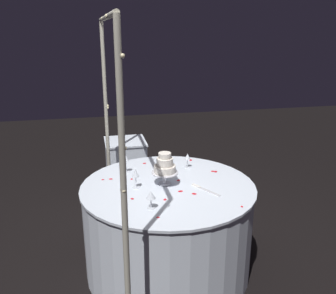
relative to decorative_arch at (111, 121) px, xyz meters
The scene contains 24 objects.
ground_plane 1.44m from the decorative_arch, 90.00° to the right, with size 12.00×12.00×0.00m, color black.
decorative_arch is the anchor object (origin of this frame).
main_table 1.06m from the decorative_arch, 90.00° to the right, with size 1.45×1.45×0.80m.
side_table 1.61m from the decorative_arch, ahead, with size 0.46×0.46×0.82m.
tiered_cake 0.59m from the decorative_arch, 86.10° to the right, with size 0.22×0.22×0.28m.
wine_glass_0 0.48m from the decorative_arch, 88.05° to the right, with size 0.06×0.06×0.17m.
wine_glass_1 0.58m from the decorative_arch, 19.77° to the right, with size 0.06×0.06×0.17m.
wine_glass_2 0.64m from the decorative_arch, 148.14° to the right, with size 0.07×0.07×0.13m.
wine_glass_3 0.92m from the decorative_arch, 62.68° to the right, with size 0.06×0.06×0.14m.
cake_knife 0.91m from the decorative_arch, 101.80° to the right, with size 0.27×0.17×0.01m.
rose_petal_0 1.10m from the decorative_arch, 77.91° to the right, with size 0.04×0.03×0.00m, color red.
rose_petal_1 1.08m from the decorative_arch, 76.73° to the right, with size 0.04×0.03×0.00m, color red.
rose_petal_2 0.79m from the decorative_arch, 82.02° to the right, with size 0.04×0.03×0.00m, color red.
rose_petal_3 0.62m from the decorative_arch, 20.45° to the left, with size 0.03×0.02×0.00m, color red.
rose_petal_4 0.61m from the decorative_arch, ahead, with size 0.03×0.02×0.00m, color red.
rose_petal_5 0.61m from the decorative_arch, 148.76° to the right, with size 0.03×0.02×0.00m, color red.
rose_petal_6 0.85m from the decorative_arch, 30.71° to the right, with size 0.03×0.02×0.00m, color red.
rose_petal_7 0.62m from the decorative_arch, 40.12° to the right, with size 0.02×0.02×0.00m, color red.
rose_petal_8 0.81m from the decorative_arch, 153.60° to the right, with size 0.02×0.02×0.00m, color red.
rose_petal_9 1.11m from the decorative_arch, 55.44° to the right, with size 0.04×0.03×0.00m, color red.
rose_petal_10 1.16m from the decorative_arch, 118.98° to the right, with size 0.02×0.02×0.00m, color red.
rose_petal_11 0.78m from the decorative_arch, 105.37° to the right, with size 0.04×0.03×0.00m, color red.
rose_petal_12 0.72m from the decorative_arch, 125.71° to the right, with size 0.03×0.02×0.00m, color red.
rose_petal_13 0.85m from the decorative_arch, 109.08° to the right, with size 0.04×0.03×0.00m, color red.
Camera 1 is at (-2.72, 0.59, 2.04)m, focal length 39.19 mm.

